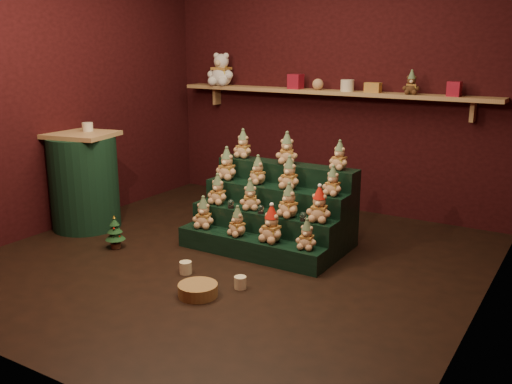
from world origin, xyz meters
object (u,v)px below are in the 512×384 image
Objects in this scene: snow_globe_c at (303,216)px; wicker_basket at (198,290)px; snow_globe_a at (231,204)px; side_table at (84,181)px; brown_bear at (411,83)px; riser_tier_front at (250,247)px; mug_left at (186,268)px; mini_christmas_tree at (115,232)px; snow_globe_b at (261,209)px; white_bear at (221,65)px; mug_right at (240,282)px.

snow_globe_c is 0.26× the size of wicker_basket.
snow_globe_a is 1.59m from side_table.
snow_globe_a is at bearing -141.79° from brown_bear.
side_table is at bearing -175.34° from riser_tier_front.
snow_globe_c is at bearing -119.72° from brown_bear.
mug_left is at bearing -26.19° from side_table.
snow_globe_a is 0.36× the size of brown_bear.
riser_tier_front is at bearing 96.12° from wicker_basket.
riser_tier_front reaches higher than mug_left.
snow_globe_a is 0.82× the size of mug_left.
mini_christmas_tree is 1.04× the size of wicker_basket.
white_bear is (-1.46, 1.53, 1.16)m from snow_globe_b.
white_bear is (-1.15, 1.53, 1.16)m from snow_globe_a.
snow_globe_b reaches higher than mug_left.
snow_globe_c is at bearing 20.66° from mini_christmas_tree.
side_table is at bearing -170.57° from snow_globe_b.
mini_christmas_tree reaches higher than riser_tier_front.
mug_right is at bearing -51.94° from snow_globe_a.
side_table is 3.27× the size of wicker_basket.
snow_globe_b is at bearing -1.81° from side_table.
side_table is 3.39m from brown_bear.
mug_left is at bearing -8.47° from mini_christmas_tree.
snow_globe_b is 1.90m from side_table.
wicker_basket is (1.26, -0.42, -0.10)m from mini_christmas_tree.
snow_globe_a reaches higher than mug_left.
mug_right is (2.14, -0.44, -0.43)m from side_table.
mug_right is 0.41× the size of brown_bear.
wicker_basket is at bearing -69.05° from snow_globe_a.
side_table is 10.29× the size of mug_right.
brown_bear reaches higher than side_table.
snow_globe_b is at bearing -180.00° from snow_globe_c.
white_bear reaches higher than brown_bear.
snow_globe_b is 0.08× the size of side_table.
mug_left is (-0.25, -0.58, -0.04)m from riser_tier_front.
side_table reaches higher than wicker_basket.
white_bear reaches higher than snow_globe_a.
wicker_basket is at bearing -85.80° from snow_globe_b.
mug_right is at bearing 55.04° from wicker_basket.
snow_globe_b is 0.34× the size of brown_bear.
white_bear reaches higher than snow_globe_b.
mini_christmas_tree is 2.57m from white_bear.
snow_globe_c is (0.73, 0.00, -0.00)m from snow_globe_a.
side_table is at bearing 159.83° from wicker_basket.
mug_right is 0.20× the size of white_bear.
side_table is (-1.86, -0.15, 0.39)m from riser_tier_front.
mini_christmas_tree reaches higher than mug_right.
side_table is at bearing -106.41° from white_bear.
mug_left reaches higher than wicker_basket.
mug_left is 0.44× the size of brown_bear.
riser_tier_front is at bearing -6.59° from side_table.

